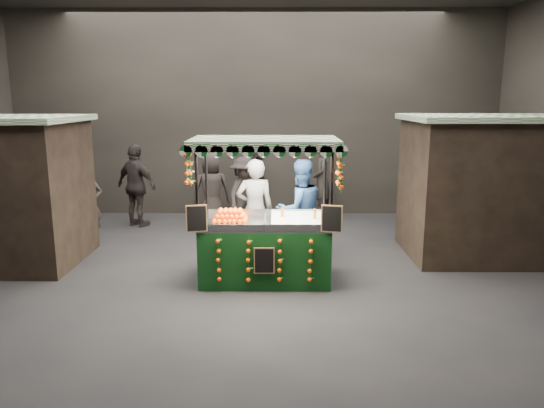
{
  "coord_description": "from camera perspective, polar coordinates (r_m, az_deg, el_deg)",
  "views": [
    {
      "loc": [
        0.52,
        -7.81,
        2.91
      ],
      "look_at": [
        0.45,
        0.65,
        1.15
      ],
      "focal_mm": 33.84,
      "sensor_mm": 36.0,
      "label": 1
    }
  ],
  "objects": [
    {
      "name": "vendor_grey",
      "position": [
        9.22,
        -1.92,
        -0.66
      ],
      "size": [
        0.73,
        0.53,
        1.85
      ],
      "rotation": [
        0.0,
        0.0,
        3.27
      ],
      "color": "slate",
      "rests_on": "ground"
    },
    {
      "name": "vendor_blue",
      "position": [
        9.2,
        3.13,
        -0.72
      ],
      "size": [
        1.09,
        0.98,
        1.84
      ],
      "rotation": [
        0.0,
        0.0,
        3.52
      ],
      "color": "#294A83",
      "rests_on": "ground"
    },
    {
      "name": "neighbour_stall_right",
      "position": [
        10.21,
        22.8,
        1.83
      ],
      "size": [
        3.0,
        2.2,
        2.6
      ],
      "color": "black",
      "rests_on": "ground"
    },
    {
      "name": "shopper_1",
      "position": [
        11.59,
        16.88,
        1.5
      ],
      "size": [
        1.16,
        1.14,
        1.89
      ],
      "rotation": [
        0.0,
        0.0,
        -0.71
      ],
      "color": "black",
      "rests_on": "ground"
    },
    {
      "name": "juice_stall",
      "position": [
        8.2,
        -0.73,
        -3.77
      ],
      "size": [
        2.37,
        1.39,
        2.29
      ],
      "color": "black",
      "rests_on": "ground"
    },
    {
      "name": "market_hall",
      "position": [
        7.84,
        -3.47,
        15.21
      ],
      "size": [
        12.1,
        10.1,
        5.05
      ],
      "color": "black",
      "rests_on": "ground"
    },
    {
      "name": "shopper_0",
      "position": [
        11.0,
        -19.78,
        -0.05
      ],
      "size": [
        0.68,
        0.58,
        1.57
      ],
      "rotation": [
        0.0,
        0.0,
        0.42
      ],
      "color": "#2A2722",
      "rests_on": "ground"
    },
    {
      "name": "shopper_5",
      "position": [
        10.77,
        20.65,
        -0.44
      ],
      "size": [
        1.35,
        1.32,
        1.54
      ],
      "rotation": [
        0.0,
        0.0,
        2.37
      ],
      "color": "#2A2522",
      "rests_on": "ground"
    },
    {
      "name": "shopper_6",
      "position": [
        12.36,
        5.61,
        2.56
      ],
      "size": [
        0.51,
        0.73,
        1.88
      ],
      "rotation": [
        0.0,
        0.0,
        -1.67
      ],
      "color": "#292521",
      "rests_on": "ground"
    },
    {
      "name": "shopper_2",
      "position": [
        12.05,
        -14.82,
        1.98
      ],
      "size": [
        1.18,
        0.95,
        1.88
      ],
      "rotation": [
        0.0,
        0.0,
        2.62
      ],
      "color": "black",
      "rests_on": "ground"
    },
    {
      "name": "shopper_7",
      "position": [
        12.17,
        -1.57,
        2.1
      ],
      "size": [
        0.51,
        1.05,
        1.73
      ],
      "rotation": [
        0.0,
        0.0,
        -1.66
      ],
      "color": "black",
      "rests_on": "ground"
    },
    {
      "name": "ground",
      "position": [
        8.35,
        -3.18,
        -8.64
      ],
      "size": [
        12.0,
        12.0,
        0.0
      ],
      "primitive_type": "plane",
      "color": "black",
      "rests_on": "ground"
    },
    {
      "name": "shopper_4",
      "position": [
        11.66,
        -6.74,
        1.53
      ],
      "size": [
        0.94,
        0.72,
        1.7
      ],
      "rotation": [
        0.0,
        0.0,
        3.38
      ],
      "color": "black",
      "rests_on": "ground"
    },
    {
      "name": "shopper_3",
      "position": [
        11.07,
        -3.13,
        0.97
      ],
      "size": [
        1.01,
        1.24,
        1.68
      ],
      "rotation": [
        0.0,
        0.0,
        1.14
      ],
      "color": "black",
      "rests_on": "ground"
    }
  ]
}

